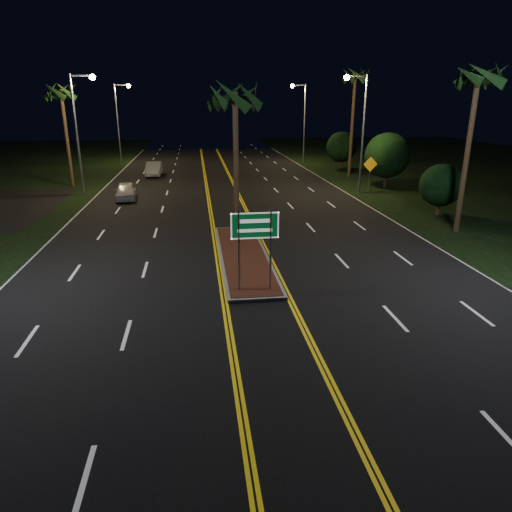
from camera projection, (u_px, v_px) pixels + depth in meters
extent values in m
plane|color=black|center=(266.00, 326.00, 15.09)|extent=(120.00, 120.00, 0.00)
cube|color=gray|center=(244.00, 256.00, 21.64)|extent=(2.25, 10.25, 0.15)
cube|color=#592819|center=(244.00, 255.00, 21.61)|extent=(2.00, 10.00, 0.02)
cylinder|color=gray|center=(239.00, 251.00, 17.09)|extent=(0.08, 0.08, 3.20)
cylinder|color=gray|center=(271.00, 249.00, 17.23)|extent=(0.08, 0.08, 3.20)
cube|color=#07471E|center=(255.00, 226.00, 16.85)|extent=(1.80, 0.04, 1.00)
cube|color=white|center=(255.00, 226.00, 16.83)|extent=(1.80, 0.01, 1.00)
cylinder|color=gray|center=(77.00, 137.00, 34.83)|extent=(0.18, 0.18, 9.00)
cube|color=gray|center=(81.00, 76.00, 33.53)|extent=(1.60, 0.12, 0.12)
sphere|color=#EEBF6B|center=(92.00, 77.00, 33.66)|extent=(0.44, 0.44, 0.44)
cylinder|color=gray|center=(118.00, 124.00, 53.61)|extent=(0.18, 0.18, 9.00)
cube|color=gray|center=(121.00, 85.00, 52.31)|extent=(1.60, 0.12, 0.12)
sphere|color=#EEBF6B|center=(128.00, 86.00, 52.44)|extent=(0.44, 0.44, 0.44)
cylinder|color=gray|center=(363.00, 136.00, 35.65)|extent=(0.18, 0.18, 9.00)
cube|color=gray|center=(357.00, 76.00, 34.15)|extent=(1.60, 0.12, 0.12)
sphere|color=#EEBF6B|center=(347.00, 78.00, 34.09)|extent=(0.44, 0.44, 0.44)
cylinder|color=gray|center=(304.00, 124.00, 54.43)|extent=(0.18, 0.18, 9.00)
cube|color=gray|center=(299.00, 85.00, 52.93)|extent=(1.60, 0.12, 0.12)
sphere|color=#EEBF6B|center=(292.00, 86.00, 52.87)|extent=(0.44, 0.44, 0.44)
cylinder|color=#382819|center=(236.00, 168.00, 23.75)|extent=(0.28, 0.28, 7.50)
cylinder|color=#382819|center=(67.00, 140.00, 38.53)|extent=(0.28, 0.28, 8.00)
cylinder|color=#382819|center=(467.00, 156.00, 24.65)|extent=(0.28, 0.28, 8.50)
cylinder|color=#382819|center=(352.00, 127.00, 43.30)|extent=(0.28, 0.28, 9.50)
cylinder|color=#382819|center=(438.00, 208.00, 29.75)|extent=(0.24, 0.24, 0.90)
sphere|color=black|center=(441.00, 185.00, 29.26)|extent=(2.70, 2.70, 2.70)
cylinder|color=#382819|center=(385.00, 180.00, 39.14)|extent=(0.24, 0.24, 1.26)
sphere|color=black|center=(387.00, 155.00, 38.46)|extent=(3.78, 3.78, 3.78)
cylinder|color=#382819|center=(340.00, 164.00, 50.41)|extent=(0.24, 0.24, 1.08)
sphere|color=black|center=(341.00, 147.00, 49.83)|extent=(3.24, 3.24, 3.24)
imported|color=#B9BAC0|center=(126.00, 190.00, 34.40)|extent=(2.24, 4.52, 1.46)
imported|color=#A2A4AB|center=(154.00, 168.00, 45.44)|extent=(2.06, 4.73, 1.57)
cylinder|color=gray|center=(369.00, 177.00, 37.09)|extent=(0.07, 0.07, 2.47)
cube|color=orange|center=(370.00, 164.00, 36.75)|extent=(1.19, 0.15, 1.19)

